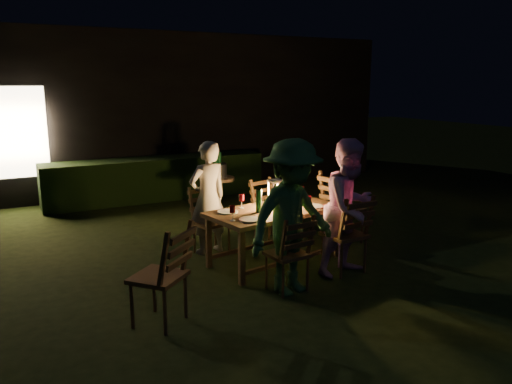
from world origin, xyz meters
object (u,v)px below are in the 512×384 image
chair_near_right (345,248)px  person_house_side (208,198)px  side_table (218,183)px  ice_bucket (217,171)px  dining_table (275,214)px  bottle_bucket_b (219,167)px  chair_far_left (211,233)px  chair_far_right (269,221)px  chair_end (342,221)px  chair_spare (161,293)px  person_opp_right (350,208)px  bottle_table (259,201)px  bottle_bucket_a (215,168)px  chair_near_left (288,267)px  person_opp_left (292,218)px  lantern (275,195)px

chair_near_right → person_house_side: bearing=126.5°
side_table → ice_bucket: bearing=97.1°
dining_table → chair_near_right: size_ratio=1.79×
ice_bucket → person_house_side: bearing=-117.7°
bottle_bucket_b → chair_far_left: bearing=-117.5°
chair_far_right → bottle_bucket_b: 1.37m
chair_end → chair_near_right: bearing=-49.1°
chair_spare → person_house_side: bearing=14.2°
person_opp_right → side_table: bearing=89.9°
chair_near_right → chair_far_right: 1.54m
chair_far_left → chair_far_right: size_ratio=1.02×
person_house_side → bottle_bucket_b: 1.52m
bottle_table → bottle_bucket_a: 2.04m
dining_table → chair_spare: bearing=-161.9°
chair_far_right → side_table: size_ratio=1.21×
dining_table → chair_spare: size_ratio=1.76×
bottle_bucket_a → person_house_side: bearing=-116.6°
dining_table → chair_end: bearing=-0.1°
chair_near_left → chair_far_left: 1.54m
chair_near_left → person_house_side: person_house_side is taller
ice_bucket → bottle_bucket_b: bottle_bucket_b is taller
dining_table → bottle_table: (-0.25, -0.05, 0.21)m
dining_table → chair_near_left: (-0.30, -0.84, -0.35)m
chair_spare → chair_near_left: bearing=-36.8°
bottle_bucket_a → bottle_bucket_b: 0.13m
bottle_bucket_a → dining_table: bearing=-91.0°
chair_spare → person_house_side: size_ratio=0.68×
person_house_side → side_table: size_ratio=2.02×
chair_far_right → bottle_bucket_b: (-0.26, 1.19, 0.63)m
chair_near_left → ice_bucket: size_ratio=2.99×
chair_spare → bottle_bucket_a: (1.78, 2.93, 0.59)m
person_opp_left → bottle_table: bearing=76.3°
chair_near_right → chair_far_right: chair_near_right is taller
chair_near_left → person_house_side: size_ratio=0.60×
dining_table → person_house_side: bearing=118.8°
dining_table → person_opp_right: (0.59, -0.72, 0.18)m
chair_far_right → bottle_bucket_b: bottle_bucket_b is taller
chair_end → ice_bucket: chair_end is taller
chair_spare → ice_bucket: bearing=16.9°
chair_near_left → person_house_side: bearing=94.7°
chair_spare → lantern: lantern is taller
side_table → bottle_bucket_b: (0.05, 0.04, 0.25)m
chair_far_right → side_table: bearing=-88.2°
person_opp_right → dining_table: bearing=118.8°
chair_near_right → bottle_bucket_b: 2.83m
chair_far_left → lantern: 1.04m
dining_table → bottle_bucket_b: 2.07m
person_house_side → person_opp_left: person_opp_left is taller
chair_far_left → chair_spare: 2.00m
chair_near_right → lantern: size_ratio=2.83×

